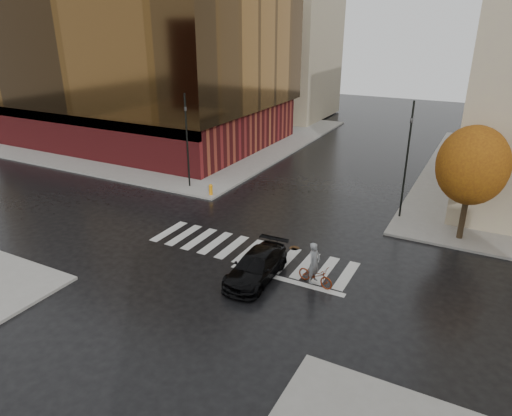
{
  "coord_description": "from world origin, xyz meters",
  "views": [
    {
      "loc": [
        10.72,
        -18.97,
        11.63
      ],
      "look_at": [
        -0.33,
        1.9,
        2.0
      ],
      "focal_mm": 32.0,
      "sensor_mm": 36.0,
      "label": 1
    }
  ],
  "objects_px": {
    "traffic_light_nw": "(187,135)",
    "sedan": "(256,266)",
    "cyclist": "(315,271)",
    "fire_hydrant": "(211,189)",
    "traffic_light_ne": "(408,153)"
  },
  "relations": [
    {
      "from": "sedan",
      "to": "traffic_light_ne",
      "type": "distance_m",
      "value": 12.33
    },
    {
      "from": "sedan",
      "to": "cyclist",
      "type": "distance_m",
      "value": 2.83
    },
    {
      "from": "sedan",
      "to": "traffic_light_nw",
      "type": "xyz_separation_m",
      "value": [
        -10.64,
        9.33,
        3.35
      ]
    },
    {
      "from": "cyclist",
      "to": "fire_hydrant",
      "type": "height_order",
      "value": "cyclist"
    },
    {
      "from": "sedan",
      "to": "fire_hydrant",
      "type": "distance_m",
      "value": 11.75
    },
    {
      "from": "cyclist",
      "to": "fire_hydrant",
      "type": "relative_size",
      "value": 2.71
    },
    {
      "from": "sedan",
      "to": "traffic_light_ne",
      "type": "bearing_deg",
      "value": 64.71
    },
    {
      "from": "traffic_light_nw",
      "to": "sedan",
      "type": "bearing_deg",
      "value": 25.4
    },
    {
      "from": "traffic_light_ne",
      "to": "cyclist",
      "type": "bearing_deg",
      "value": 94.91
    },
    {
      "from": "sedan",
      "to": "fire_hydrant",
      "type": "xyz_separation_m",
      "value": [
        -8.16,
        8.46,
        -0.08
      ]
    },
    {
      "from": "traffic_light_nw",
      "to": "fire_hydrant",
      "type": "xyz_separation_m",
      "value": [
        2.49,
        -0.87,
        -3.43
      ]
    },
    {
      "from": "traffic_light_ne",
      "to": "sedan",
      "type": "bearing_deg",
      "value": 82.63
    },
    {
      "from": "cyclist",
      "to": "fire_hydrant",
      "type": "distance_m",
      "value": 13.28
    },
    {
      "from": "fire_hydrant",
      "to": "traffic_light_ne",
      "type": "bearing_deg",
      "value": 10.46
    },
    {
      "from": "cyclist",
      "to": "traffic_light_ne",
      "type": "bearing_deg",
      "value": 2.71
    }
  ]
}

